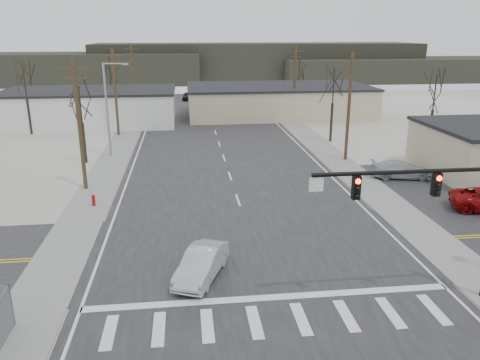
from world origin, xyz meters
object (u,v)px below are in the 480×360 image
object	(u,v)px
fire_hydrant	(94,200)
car_far_a	(216,104)
traffic_signal_mast	(458,204)
car_parked_dark_a	(469,171)
sedan_crossing	(202,264)
car_parked_silver	(401,170)
car_far_b	(187,96)

from	to	relation	value
fire_hydrant	car_far_a	distance (m)	43.87
traffic_signal_mast	car_parked_dark_a	size ratio (longest dim) A/B	2.34
sedan_crossing	car_parked_silver	bearing A→B (deg)	62.55
car_parked_silver	fire_hydrant	bearing A→B (deg)	110.01
fire_hydrant	car_far_b	distance (m)	53.62
traffic_signal_mast	car_far_a	world-z (taller)	traffic_signal_mast
fire_hydrant	sedan_crossing	size ratio (longest dim) A/B	0.20
fire_hydrant	car_parked_dark_a	xyz separation A→B (m)	(29.97, 3.06, 0.23)
traffic_signal_mast	car_far_a	size ratio (longest dim) A/B	1.61
traffic_signal_mast	car_parked_silver	xyz separation A→B (m)	(6.28, 18.04, -3.93)
fire_hydrant	car_parked_silver	size ratio (longest dim) A/B	0.18
sedan_crossing	car_parked_silver	world-z (taller)	sedan_crossing
car_far_a	car_parked_silver	xyz separation A→B (m)	(12.87, -38.50, -0.11)
car_parked_dark_a	car_parked_silver	bearing A→B (deg)	83.25
traffic_signal_mast	car_far_a	distance (m)	57.05
car_far_a	car_far_b	distance (m)	11.66
sedan_crossing	car_parked_silver	size ratio (longest dim) A/B	0.91
fire_hydrant	car_far_b	xyz separation A→B (m)	(7.13, 53.14, 0.27)
fire_hydrant	car_parked_dark_a	distance (m)	30.13
fire_hydrant	car_far_a	size ratio (longest dim) A/B	0.16
car_far_a	fire_hydrant	bearing A→B (deg)	64.10
traffic_signal_mast	fire_hydrant	xyz separation A→B (m)	(-18.09, 14.20, -4.22)
car_far_b	car_parked_dark_a	bearing A→B (deg)	-60.74
sedan_crossing	car_far_b	bearing A→B (deg)	112.00
car_far_a	car_parked_dark_a	world-z (taller)	car_far_a
sedan_crossing	car_far_b	world-z (taller)	sedan_crossing
car_far_b	car_parked_dark_a	xyz separation A→B (m)	(22.84, -50.08, -0.04)
traffic_signal_mast	sedan_crossing	xyz separation A→B (m)	(-10.95, 3.28, -3.90)
sedan_crossing	car_far_a	bearing A→B (deg)	107.30
sedan_crossing	car_far_a	distance (m)	53.43
sedan_crossing	car_far_a	size ratio (longest dim) A/B	0.80
car_far_b	car_parked_silver	distance (m)	52.24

